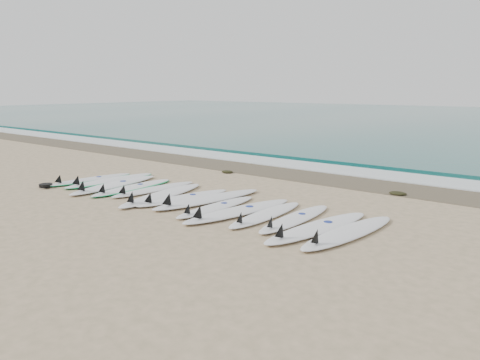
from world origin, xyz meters
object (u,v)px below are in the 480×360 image
Objects in this scene: surfboard_0 at (90,179)px; surfboard_7 at (206,199)px; leash_coil at (46,185)px; surfboard_13 at (347,232)px.

surfboard_7 is (3.99, 0.23, 0.02)m from surfboard_0.
surfboard_7 is 6.37× the size of leash_coil.
surfboard_0 is at bearing 82.33° from leash_coil.
surfboard_0 is 0.84× the size of surfboard_7.
surfboard_13 is at bearing 8.36° from leash_coil.
surfboard_13 is at bearing 4.94° from surfboard_7.
surfboard_7 is at bearing -178.60° from surfboard_13.
surfboard_0 is at bearing -174.54° from surfboard_13.
surfboard_7 is 3.47m from surfboard_13.
surfboard_13 is at bearing 4.19° from surfboard_0.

